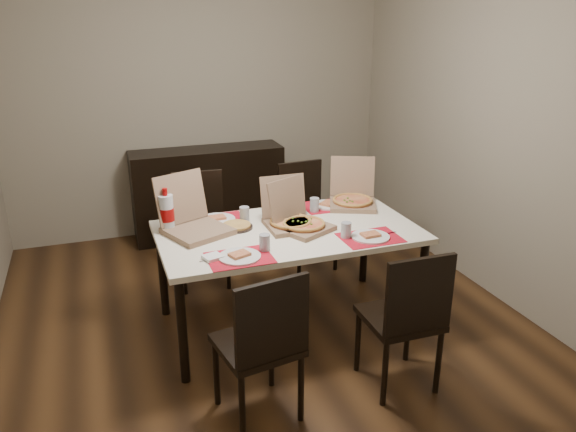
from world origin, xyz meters
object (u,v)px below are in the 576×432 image
object	(u,v)px
chair_far_right	(305,210)
pizza_box_center	(301,222)
sideboard	(208,192)
chair_near_left	(263,342)
chair_near_right	(406,315)
soda_bottle	(167,213)
dining_table	(288,238)
dip_bowl	(299,214)
chair_far_left	(201,223)

from	to	relation	value
chair_far_right	pizza_box_center	world-z (taller)	pizza_box_center
sideboard	chair_near_left	distance (m)	2.89
chair_near_right	soda_bottle	xyz separation A→B (m)	(-1.20, 1.20, 0.37)
dining_table	chair_near_right	distance (m)	1.05
chair_near_left	chair_near_right	world-z (taller)	same
chair_far_right	dip_bowl	bearing A→B (deg)	-114.88
chair_far_right	pizza_box_center	distance (m)	1.10
dining_table	dip_bowl	distance (m)	0.29
chair_far_left	soda_bottle	distance (m)	0.87
chair_near_right	pizza_box_center	world-z (taller)	pizza_box_center
sideboard	dip_bowl	xyz separation A→B (m)	(0.34, -1.71, 0.31)
chair_near_right	soda_bottle	bearing A→B (deg)	135.00
sideboard	dip_bowl	size ratio (longest dim) A/B	13.01
chair_near_left	dip_bowl	xyz separation A→B (m)	(0.65, 1.17, 0.25)
dining_table	chair_near_left	xyz separation A→B (m)	(-0.48, -0.94, -0.17)
sideboard	chair_far_right	size ratio (longest dim) A/B	1.61
chair_near_right	pizza_box_center	distance (m)	1.03
chair_near_right	pizza_box_center	bearing A→B (deg)	108.72
chair_near_left	chair_near_right	distance (m)	0.88
sideboard	chair_far_right	xyz separation A→B (m)	(0.67, -0.99, 0.06)
pizza_box_center	chair_far_left	bearing A→B (deg)	118.56
dip_bowl	chair_far_left	bearing A→B (deg)	130.22
sideboard	chair_near_right	size ratio (longest dim) A/B	1.61
soda_bottle	chair_far_left	bearing A→B (deg)	62.97
chair_near_left	pizza_box_center	bearing A→B (deg)	58.37
soda_bottle	chair_far_right	bearing A→B (deg)	28.45
chair_far_left	sideboard	bearing A→B (deg)	74.60
dining_table	soda_bottle	xyz separation A→B (m)	(-0.80, 0.25, 0.20)
sideboard	chair_near_right	distance (m)	2.95
dining_table	chair_near_right	size ratio (longest dim) A/B	1.94
pizza_box_center	dip_bowl	bearing A→B (deg)	72.01
dining_table	chair_far_left	bearing A→B (deg)	114.98
dip_bowl	chair_near_left	bearing A→B (deg)	-118.97
dining_table	chair_far_left	size ratio (longest dim) A/B	1.94
chair_near_right	chair_far_right	world-z (taller)	same
chair_far_left	pizza_box_center	world-z (taller)	pizza_box_center
sideboard	chair_far_right	bearing A→B (deg)	-55.75
chair_near_left	soda_bottle	bearing A→B (deg)	105.05
pizza_box_center	soda_bottle	bearing A→B (deg)	163.12
chair_near_left	pizza_box_center	size ratio (longest dim) A/B	1.95
sideboard	soda_bottle	bearing A→B (deg)	-110.44
dining_table	chair_far_right	xyz separation A→B (m)	(0.50, 0.95, -0.17)
chair_near_left	chair_far_left	size ratio (longest dim) A/B	1.00
sideboard	chair_near_right	world-z (taller)	chair_near_right
chair_far_left	dip_bowl	distance (m)	0.97
sideboard	dining_table	world-z (taller)	sideboard
sideboard	chair_near_right	bearing A→B (deg)	-78.85
dip_bowl	soda_bottle	size ratio (longest dim) A/B	0.37
chair_near_right	chair_far_left	bearing A→B (deg)	113.92
sideboard	pizza_box_center	xyz separation A→B (m)	(0.25, -1.96, 0.35)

